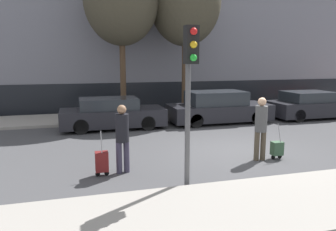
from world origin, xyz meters
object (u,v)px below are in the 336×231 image
Objects in this scene: trolley_right at (277,148)px; parked_car_1 at (218,108)px; parked_car_0 at (112,114)px; pedestrian_left at (122,135)px; pedestrian_right at (261,125)px; bare_tree_down_street at (185,2)px; traffic_light at (190,75)px; parked_bicycle at (201,106)px; trolley_left at (102,162)px; parked_car_2 at (309,105)px.

parked_car_1 is at bearing 83.11° from trolley_right.
pedestrian_left is at bearing -93.43° from parked_car_0.
bare_tree_down_street reaches higher than pedestrian_right.
trolley_right is 4.16m from traffic_light.
parked_car_0 is 2.44× the size of parked_bicycle.
trolley_right is (4.52, -0.05, -0.69)m from pedestrian_left.
pedestrian_left is 0.85m from trolley_left.
pedestrian_left is 1.00× the size of parked_bicycle.
parked_car_1 reaches higher than parked_car_2.
parked_car_2 is at bearing 44.97° from trolley_right.
parked_car_2 is 11.46m from pedestrian_left.
pedestrian_left is 4.57m from trolley_right.
trolley_right is (5.06, 0.05, -0.05)m from trolley_left.
parked_bicycle is (5.68, 7.67, 0.12)m from trolley_left.
parked_bicycle is (4.80, 1.99, -0.13)m from parked_car_0.
parked_bicycle reaches higher than trolley_right.
trolley_left is (-5.74, -5.71, -0.31)m from parked_car_1.
trolley_left is (-10.59, -5.58, -0.26)m from parked_car_2.
parked_car_1 is 5.71m from trolley_right.
bare_tree_down_street is at bearing 109.53° from parked_car_1.
pedestrian_right is at bearing -137.93° from parked_car_2.
parked_car_1 is at bearing 178.48° from parked_car_2.
parked_car_1 is 4.42× the size of trolley_right.
parked_car_2 reaches higher than parked_bicycle.
parked_car_1 reaches higher than trolley_right.
pedestrian_right is at bearing -98.74° from parked_bicycle.
traffic_light is at bearing -107.94° from bare_tree_down_street.
pedestrian_left is 2.47m from traffic_light.
parked_car_0 is 2.43× the size of pedestrian_left.
parked_bicycle is at bearing -28.94° from bare_tree_down_street.
trolley_left is at bearing -135.20° from parked_car_1.
parked_bicycle is at bearing 45.98° from pedestrian_left.
trolley_right is at bearing -96.89° from parked_car_1.
parked_car_2 is 1.12× the size of traffic_light.
trolley_left is at bearing -98.76° from parked_car_0.
parked_car_0 is 2.35× the size of pedestrian_right.
pedestrian_left reaches higher than parked_car_1.
parked_bicycle is (1.17, 7.59, -0.56)m from pedestrian_right.
trolley_left reaches higher than parked_bicycle.
trolley_left is at bearing -179.94° from pedestrian_left.
trolley_right is at bearing 22.86° from traffic_light.
pedestrian_left is 3.97m from pedestrian_right.
trolley_right is (-0.68, -5.66, -0.36)m from parked_car_1.
trolley_left is at bearing 4.85° from pedestrian_right.
parked_car_0 is at bearing -157.51° from parked_bicycle.
parked_bicycle is at bearing 22.49° from parked_car_0.
parked_car_0 is 0.55× the size of bare_tree_down_street.
parked_car_2 is 2.28× the size of pedestrian_left.
pedestrian_left is 0.23× the size of bare_tree_down_street.
parked_bicycle is (-4.92, 2.10, -0.14)m from parked_car_2.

